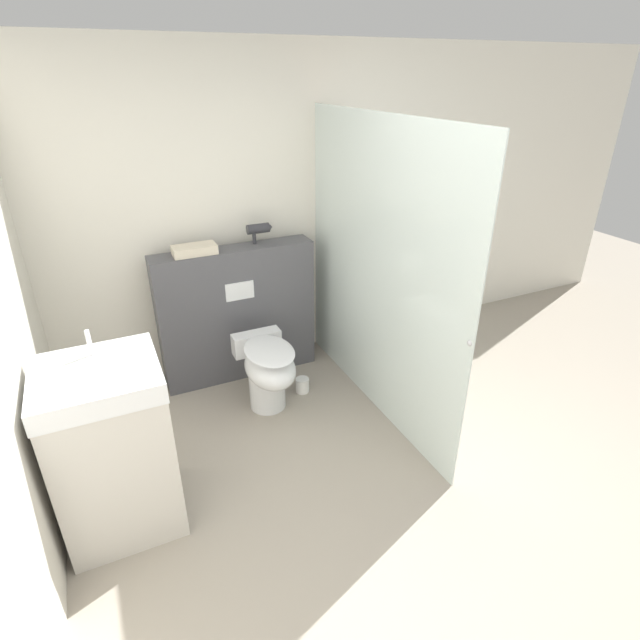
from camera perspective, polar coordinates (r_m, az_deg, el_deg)
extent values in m
plane|color=#9E9384|center=(3.00, 9.15, -23.29)|extent=(12.00, 12.00, 0.00)
cube|color=silver|center=(4.05, -7.18, 11.76)|extent=(8.00, 0.06, 2.50)
cube|color=#4C4C51|center=(4.02, -9.37, 0.72)|extent=(1.24, 0.22, 1.09)
cube|color=white|center=(3.82, -9.15, 3.28)|extent=(0.22, 0.01, 0.14)
cube|color=silver|center=(3.43, 6.53, 5.14)|extent=(0.01, 1.98, 2.06)
sphere|color=#B2B2B7|center=(2.76, 16.82, -2.52)|extent=(0.04, 0.04, 0.04)
cylinder|color=white|center=(3.76, -6.06, -7.41)|extent=(0.27, 0.27, 0.36)
ellipsoid|color=white|center=(3.58, -5.74, -5.38)|extent=(0.34, 0.50, 0.25)
ellipsoid|color=white|center=(3.51, -5.84, -3.48)|extent=(0.34, 0.49, 0.02)
cube|color=white|center=(3.78, -7.26, -2.54)|extent=(0.36, 0.12, 0.17)
cube|color=beige|center=(2.95, -22.37, -14.30)|extent=(0.58, 0.54, 0.88)
cube|color=white|center=(2.67, -24.20, -6.15)|extent=(0.59, 0.55, 0.11)
cylinder|color=silver|center=(2.74, -24.86, -2.38)|extent=(0.02, 0.02, 0.14)
cylinder|color=#2D2D33|center=(3.87, -7.09, 10.33)|extent=(0.17, 0.07, 0.07)
cone|color=#2D2D33|center=(3.90, -5.68, 10.53)|extent=(0.03, 0.06, 0.06)
cylinder|color=#2D2D33|center=(3.88, -7.53, 9.39)|extent=(0.03, 0.03, 0.11)
cube|color=beige|center=(3.74, -14.16, 7.79)|extent=(0.31, 0.16, 0.07)
cylinder|color=white|center=(3.96, -2.03, -7.44)|extent=(0.11, 0.11, 0.12)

